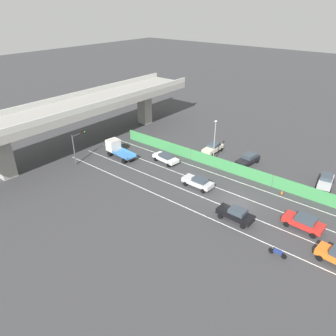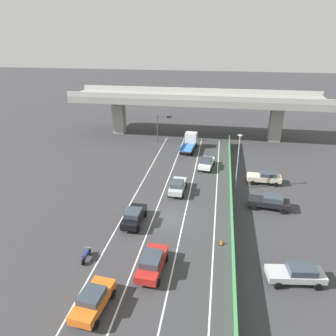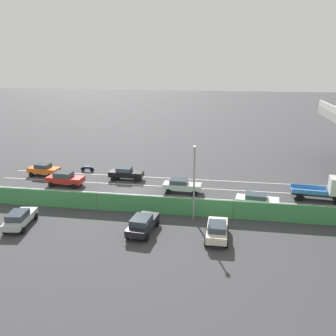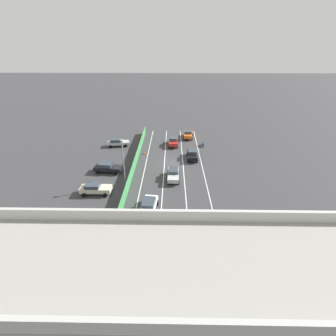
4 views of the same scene
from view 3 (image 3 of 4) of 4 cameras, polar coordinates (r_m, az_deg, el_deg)
The scene contains 18 objects.
ground_plane at distance 45.32m, azimuth -5.87°, elevation -3.29°, with size 300.00×300.00×0.00m, color #38383A.
lane_line_left_edge at distance 49.05m, azimuth 1.64°, elevation -1.65°, with size 0.14×46.56×0.01m, color silver.
lane_line_mid_left at distance 45.86m, azimuth 1.07°, elevation -2.96°, with size 0.14×46.56×0.01m, color silver.
lane_line_mid_right at distance 42.71m, azimuth 0.41°, elevation -4.46°, with size 0.14×46.56×0.01m, color silver.
lane_line_right_edge at distance 39.60m, azimuth -0.35°, elevation -6.19°, with size 0.14×46.56×0.01m, color silver.
green_fence at distance 37.65m, azimuth -0.79°, elevation -5.88°, with size 0.10×42.66×1.89m.
car_hatchback_white at distance 40.59m, azimuth 13.66°, elevation -4.80°, with size 2.43×4.69×1.50m.
car_sedan_red at distance 47.84m, azimuth -15.74°, elevation -1.55°, with size 2.24×4.64×1.76m.
car_sedan_silver at distance 43.75m, azimuth 2.11°, elevation -2.70°, with size 2.04×4.54×1.62m.
car_sedan_black at distance 48.62m, azimuth -6.58°, elevation -0.79°, with size 2.01×4.51×1.67m.
car_taxi_orange at distance 52.81m, azimuth -18.76°, elevation -0.17°, with size 2.35×4.36×1.68m.
flatbed_truck_blue at distance 44.91m, azimuth 23.76°, elevation -2.97°, with size 2.70×5.86×2.74m.
motorcycle at distance 53.23m, azimuth -12.43°, elevation -0.06°, with size 0.60×1.95×0.93m.
parked_wagon_silver at distance 37.69m, azimuth -22.11°, elevation -7.23°, with size 4.81×2.43×1.61m.
parked_sedan_dark at distance 33.91m, azimuth -3.99°, elevation -8.60°, with size 4.83×2.42×1.66m.
parked_sedan_cream at distance 32.96m, azimuth 7.65°, elevation -9.51°, with size 4.44×1.99×1.63m.
street_lamp at distance 35.41m, azimuth 4.09°, elevation -1.21°, with size 0.60×0.36×7.52m.
traffic_cone at distance 41.20m, azimuth -12.92°, elevation -5.32°, with size 0.47×0.47×0.57m.
Camera 3 is at (41.11, 11.39, 15.29)m, focal length 39.19 mm.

